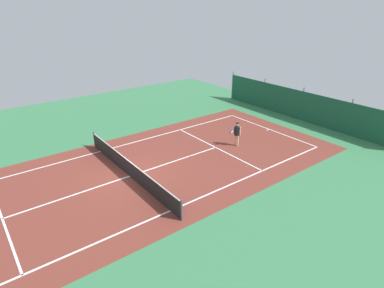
{
  "coord_description": "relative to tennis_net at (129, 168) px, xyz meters",
  "views": [
    {
      "loc": [
        14.62,
        -6.75,
        8.98
      ],
      "look_at": [
        0.18,
        4.27,
        0.9
      ],
      "focal_mm": 29.96,
      "sensor_mm": 36.0,
      "label": 1
    }
  ],
  "objects": [
    {
      "name": "tennis_ball_by_sideline",
      "position": [
        -3.58,
        7.57,
        -0.48
      ],
      "size": [
        0.07,
        0.07,
        0.07
      ],
      "primitive_type": "sphere",
      "color": "#CCDB33",
      "rests_on": "ground"
    },
    {
      "name": "ground_plane",
      "position": [
        0.0,
        0.0,
        -0.51
      ],
      "size": [
        36.0,
        36.0,
        0.0
      ],
      "primitive_type": "plane",
      "color": "#387A4C"
    },
    {
      "name": "court_surface",
      "position": [
        0.0,
        0.0,
        -0.51
      ],
      "size": [
        11.02,
        26.6,
        0.01
      ],
      "color": "brown",
      "rests_on": "ground"
    },
    {
      "name": "tennis_ball_midcourt",
      "position": [
        3.23,
        6.0,
        -0.48
      ],
      "size": [
        0.07,
        0.07,
        0.07
      ],
      "primitive_type": "sphere",
      "color": "#CCDB33",
      "rests_on": "ground"
    },
    {
      "name": "tennis_ball_near_player",
      "position": [
        0.06,
        4.25,
        -0.48
      ],
      "size": [
        0.07,
        0.07,
        0.07
      ],
      "primitive_type": "sphere",
      "color": "#CCDB33",
      "rests_on": "ground"
    },
    {
      "name": "back_fence",
      "position": [
        -0.0,
        16.16,
        0.16
      ],
      "size": [
        16.3,
        0.98,
        2.7
      ],
      "color": "#195138",
      "rests_on": "ground"
    },
    {
      "name": "tennis_player",
      "position": [
        0.59,
        7.74,
        0.45
      ],
      "size": [
        0.62,
        0.81,
        1.64
      ],
      "rotation": [
        0.0,
        0.0,
        3.35
      ],
      "color": "#D8AD8C",
      "rests_on": "ground"
    },
    {
      "name": "tennis_net",
      "position": [
        0.0,
        0.0,
        0.0
      ],
      "size": [
        10.12,
        0.1,
        1.1
      ],
      "color": "black",
      "rests_on": "ground"
    }
  ]
}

